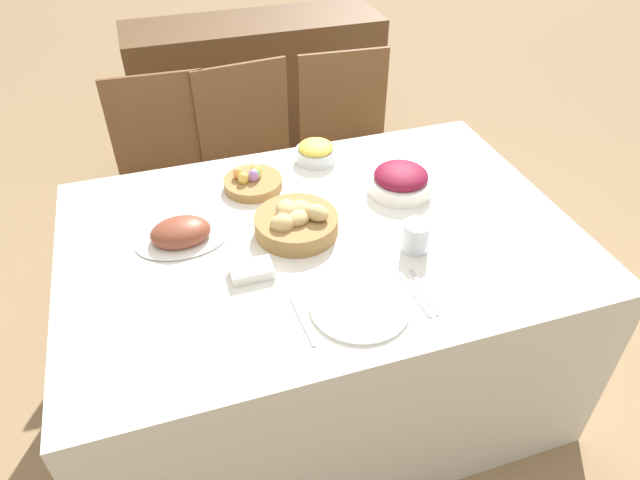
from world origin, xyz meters
The scene contains 17 objects.
ground_plane centered at (0.00, 0.00, 0.00)m, with size 12.00×12.00×0.00m, color #937551.
dining_table centered at (0.00, 0.00, 0.37)m, with size 1.59×1.08×0.73m.
chair_far_left centered at (-0.42, 0.85, 0.50)m, with size 0.44×0.44×0.91m.
chair_far_center centered at (-0.04, 0.85, 0.50)m, with size 0.46×0.46×0.91m.
chair_far_right centered at (0.42, 0.85, 0.50)m, with size 0.45×0.45×0.91m.
sideboard centered at (0.17, 1.69, 0.43)m, with size 1.38×0.44×0.85m.
bread_basket centered at (-0.07, 0.03, 0.77)m, with size 0.26×0.26×0.11m.
egg_basket centered at (-0.15, 0.32, 0.75)m, with size 0.20×0.20×0.08m.
ham_platter centered at (-0.42, 0.10, 0.76)m, with size 0.28×0.20×0.08m.
pineapple_bowl centered at (0.12, 0.42, 0.77)m, with size 0.15×0.15×0.08m.
beet_salad_bowl centered at (0.33, 0.14, 0.78)m, with size 0.22×0.22×0.10m.
dinner_plate centered at (0.00, -0.34, 0.74)m, with size 0.27×0.27×0.01m.
fork centered at (-0.16, -0.34, 0.73)m, with size 0.02×0.19×0.00m.
knife centered at (0.16, -0.34, 0.73)m, with size 0.02×0.19×0.00m.
spoon centered at (0.19, -0.34, 0.73)m, with size 0.02×0.19×0.00m.
drinking_cup centered at (0.25, -0.16, 0.78)m, with size 0.08×0.08×0.09m.
butter_dish centered at (-0.25, -0.13, 0.75)m, with size 0.12×0.08×0.03m.
Camera 1 is at (-0.43, -1.34, 1.83)m, focal length 32.00 mm.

